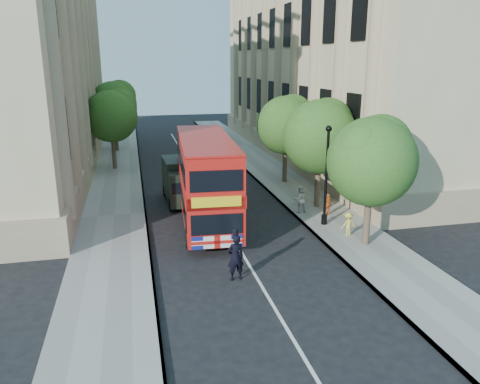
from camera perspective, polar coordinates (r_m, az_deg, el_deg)
ground at (r=18.19m, az=2.83°, el=-11.68°), size 120.00×120.00×0.00m
pavement_right at (r=28.72m, az=8.47°, el=-1.25°), size 3.50×80.00×0.12m
pavement_left at (r=26.86m, az=-15.07°, el=-2.84°), size 3.50×80.00×0.12m
building_right at (r=43.54m, az=12.31°, el=16.24°), size 12.00×38.00×18.00m
tree_right_near at (r=21.63m, az=15.84°, el=4.15°), size 4.00×4.00×6.08m
tree_right_mid at (r=26.92m, az=9.78°, el=7.13°), size 4.20×4.20×6.37m
tree_right_far at (r=32.50m, az=5.68°, el=8.50°), size 4.00×4.00×6.15m
tree_left_far at (r=37.78m, az=-15.38°, el=9.23°), size 4.00×4.00×6.30m
tree_left_back at (r=45.71m, az=-15.09°, el=10.63°), size 4.20×4.20×6.65m
lamp_post at (r=24.23m, az=10.46°, el=1.48°), size 0.32×0.32×5.16m
double_decker_bus at (r=24.52m, az=-4.17°, el=1.78°), size 3.18×9.83×4.47m
box_van at (r=28.50m, az=-7.19°, el=1.19°), size 2.02×4.59×2.59m
police_constable at (r=18.47m, az=-0.55°, el=-7.97°), size 0.73×0.52×1.89m
woman_pedestrian at (r=26.33m, az=7.28°, el=-0.86°), size 0.85×0.70×1.57m
child_a at (r=26.29m, az=10.69°, el=-1.45°), size 0.76×0.52×1.20m
child_b at (r=23.37m, az=13.03°, el=-3.82°), size 0.82×0.57×1.17m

